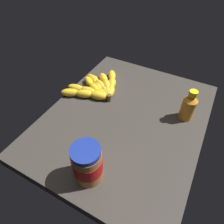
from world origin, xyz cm
name	(u,v)px	position (x,y,z in cm)	size (l,w,h in cm)	color
ground_plane	(125,120)	(0.00, 0.00, -2.33)	(76.92, 60.91, 4.66)	#38332D
banana_bunch	(98,87)	(9.21, 18.81, 1.74)	(29.07, 23.04, 3.69)	yellow
peanut_butter_jar	(87,164)	(-28.80, -1.12, 6.88)	(9.07, 9.07, 13.99)	#9E602D
honey_bottle	(189,106)	(11.16, -21.50, 6.16)	(5.45, 5.45, 13.55)	orange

